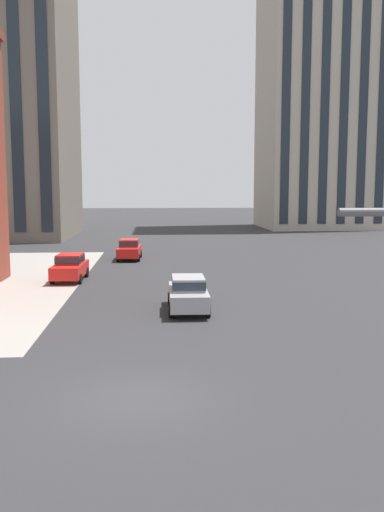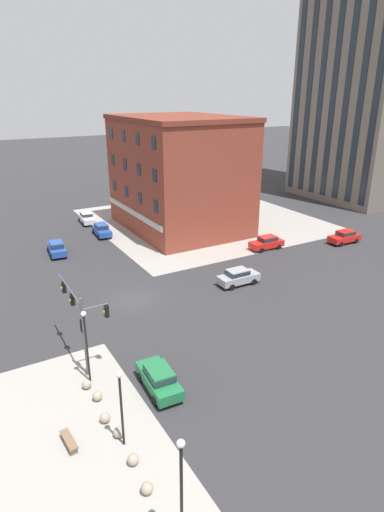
# 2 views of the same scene
# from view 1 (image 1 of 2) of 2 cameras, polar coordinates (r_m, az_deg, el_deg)

# --- Properties ---
(ground_plane) EXTENTS (320.00, 320.00, 0.00)m
(ground_plane) POSITION_cam_1_polar(r_m,az_deg,el_deg) (15.73, -5.89, -14.53)
(ground_plane) COLOR #2D2D30
(car_main_northbound_far) EXTENTS (2.01, 4.46, 1.68)m
(car_main_northbound_far) POSITION_cam_1_polar(r_m,az_deg,el_deg) (45.51, -6.56, 0.79)
(car_main_northbound_far) COLOR red
(car_main_northbound_far) RESTS_ON ground
(car_main_southbound_near) EXTENTS (1.95, 4.43, 1.68)m
(car_main_southbound_near) POSITION_cam_1_polar(r_m,az_deg,el_deg) (25.94, -0.41, -3.80)
(car_main_southbound_near) COLOR #99999E
(car_main_southbound_near) RESTS_ON ground
(car_main_southbound_far) EXTENTS (2.01, 4.46, 1.68)m
(car_main_southbound_far) POSITION_cam_1_polar(r_m,az_deg,el_deg) (35.59, -12.62, -1.04)
(car_main_southbound_far) COLOR red
(car_main_southbound_far) RESTS_ON ground
(residential_tower_skyline_right) EXTENTS (16.41, 15.94, 53.09)m
(residential_tower_skyline_right) POSITION_cam_1_polar(r_m,az_deg,el_deg) (88.45, 13.13, 20.37)
(residential_tower_skyline_right) COLOR #B2A899
(residential_tower_skyline_right) RESTS_ON ground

